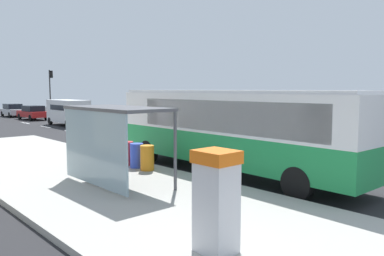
% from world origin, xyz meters
% --- Properties ---
extents(ground_plane, '(56.00, 92.00, 0.04)m').
position_xyz_m(ground_plane, '(0.00, 14.00, -0.02)').
color(ground_plane, '#262628').
extents(sidewalk_platform, '(6.20, 30.00, 0.18)m').
position_xyz_m(sidewalk_platform, '(-6.40, 2.00, 0.09)').
color(sidewalk_platform, '#ADAAA3').
rests_on(sidewalk_platform, ground).
extents(lane_stripe_seg_1, '(0.16, 2.20, 0.01)m').
position_xyz_m(lane_stripe_seg_1, '(0.25, -1.00, 0.01)').
color(lane_stripe_seg_1, silver).
rests_on(lane_stripe_seg_1, ground).
extents(lane_stripe_seg_2, '(0.16, 2.20, 0.01)m').
position_xyz_m(lane_stripe_seg_2, '(0.25, 4.00, 0.01)').
color(lane_stripe_seg_2, silver).
rests_on(lane_stripe_seg_2, ground).
extents(lane_stripe_seg_3, '(0.16, 2.20, 0.01)m').
position_xyz_m(lane_stripe_seg_3, '(0.25, 9.00, 0.01)').
color(lane_stripe_seg_3, silver).
rests_on(lane_stripe_seg_3, ground).
extents(lane_stripe_seg_4, '(0.16, 2.20, 0.01)m').
position_xyz_m(lane_stripe_seg_4, '(0.25, 14.00, 0.01)').
color(lane_stripe_seg_4, silver).
rests_on(lane_stripe_seg_4, ground).
extents(lane_stripe_seg_5, '(0.16, 2.20, 0.01)m').
position_xyz_m(lane_stripe_seg_5, '(0.25, 19.00, 0.01)').
color(lane_stripe_seg_5, silver).
rests_on(lane_stripe_seg_5, ground).
extents(lane_stripe_seg_6, '(0.16, 2.20, 0.01)m').
position_xyz_m(lane_stripe_seg_6, '(0.25, 24.00, 0.01)').
color(lane_stripe_seg_6, silver).
rests_on(lane_stripe_seg_6, ground).
extents(lane_stripe_seg_7, '(0.16, 2.20, 0.01)m').
position_xyz_m(lane_stripe_seg_7, '(0.25, 29.00, 0.01)').
color(lane_stripe_seg_7, silver).
rests_on(lane_stripe_seg_7, ground).
extents(bus, '(2.72, 11.06, 3.21)m').
position_xyz_m(bus, '(-1.71, 0.79, 1.84)').
color(bus, '#1E8C47').
rests_on(bus, ground).
extents(white_van, '(2.19, 5.27, 2.30)m').
position_xyz_m(white_van, '(2.20, 23.74, 1.34)').
color(white_van, white).
rests_on(white_van, ground).
extents(sedan_near, '(1.96, 4.46, 1.52)m').
position_xyz_m(sedan_near, '(2.30, 32.69, 0.79)').
color(sedan_near, '#A51919').
rests_on(sedan_near, ground).
extents(sedan_far, '(1.91, 4.44, 1.52)m').
position_xyz_m(sedan_far, '(2.30, 39.12, 0.79)').
color(sedan_far, '#B7B7BC').
rests_on(sedan_far, ground).
extents(ticket_machine, '(0.66, 0.76, 1.94)m').
position_xyz_m(ticket_machine, '(-7.54, -4.09, 1.17)').
color(ticket_machine, silver).
rests_on(ticket_machine, sidewalk_platform).
extents(recycling_bin_orange, '(0.52, 0.52, 0.95)m').
position_xyz_m(recycling_bin_orange, '(-4.20, 2.78, 0.66)').
color(recycling_bin_orange, orange).
rests_on(recycling_bin_orange, sidewalk_platform).
extents(recycling_bin_blue, '(0.52, 0.52, 0.95)m').
position_xyz_m(recycling_bin_blue, '(-4.20, 3.48, 0.66)').
color(recycling_bin_blue, blue).
rests_on(recycling_bin_blue, sidewalk_platform).
extents(recycling_bin_red, '(0.52, 0.52, 0.95)m').
position_xyz_m(recycling_bin_red, '(-4.20, 4.18, 0.66)').
color(recycling_bin_red, red).
rests_on(recycling_bin_red, sidewalk_platform).
extents(traffic_light_near_side, '(0.49, 0.28, 5.50)m').
position_xyz_m(traffic_light_near_side, '(5.49, 35.54, 3.62)').
color(traffic_light_near_side, '#2D2D2D').
rests_on(traffic_light_near_side, ground).
extents(bus_shelter, '(1.80, 4.00, 2.50)m').
position_xyz_m(bus_shelter, '(-6.41, 1.76, 2.10)').
color(bus_shelter, '#4C4C51').
rests_on(bus_shelter, sidewalk_platform).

